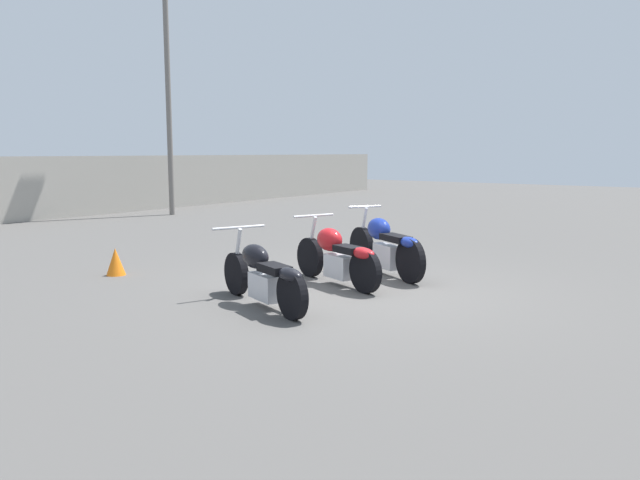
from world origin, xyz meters
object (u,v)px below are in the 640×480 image
Objects in this scene: traffic_cone_near at (116,262)px; light_pole_left at (167,51)px; motorcycle_slot_1 at (337,256)px; motorcycle_slot_0 at (264,275)px; motorcycle_slot_2 at (385,246)px.

light_pole_left is at bearing 43.51° from traffic_cone_near.
motorcycle_slot_1 is (-5.47, -9.75, -4.44)m from light_pole_left.
motorcycle_slot_0 is 3.20m from traffic_cone_near.
light_pole_left is 12.84m from motorcycle_slot_0.
motorcycle_slot_0 reaches higher than traffic_cone_near.
traffic_cone_near is at bearing -136.49° from light_pole_left.
light_pole_left reaches higher than motorcycle_slot_0.
motorcycle_slot_2 reaches higher than motorcycle_slot_1.
motorcycle_slot_0 is 1.61m from motorcycle_slot_1.
motorcycle_slot_2 is (2.66, -0.22, 0.06)m from motorcycle_slot_0.
motorcycle_slot_2 is (-4.42, -9.95, -4.40)m from light_pole_left.
light_pole_left is 10.58m from traffic_cone_near.
motorcycle_slot_2 reaches higher than traffic_cone_near.
light_pole_left is 4.26× the size of motorcycle_slot_0.
motorcycle_slot_2 is at bearing 17.31° from motorcycle_slot_0.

